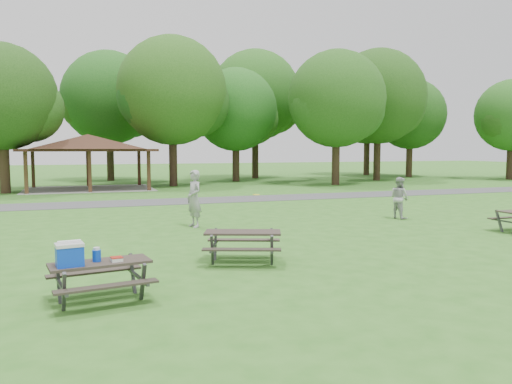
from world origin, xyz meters
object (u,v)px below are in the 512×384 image
object	(u,v)px
picnic_table_middle	(243,239)
frisbee_catcher	(399,198)
picnic_table_near	(91,265)
frisbee_thrower	(194,199)

from	to	relation	value
picnic_table_middle	frisbee_catcher	distance (m)	9.77
picnic_table_near	frisbee_catcher	world-z (taller)	frisbee_catcher
frisbee_thrower	frisbee_catcher	distance (m)	8.19
frisbee_thrower	frisbee_catcher	size ratio (longest dim) A/B	1.22
frisbee_catcher	picnic_table_middle	bearing A→B (deg)	110.14
picnic_table_middle	frisbee_catcher	bearing A→B (deg)	32.09
picnic_table_near	picnic_table_middle	world-z (taller)	picnic_table_near
picnic_table_middle	frisbee_thrower	distance (m)	5.85
picnic_table_middle	frisbee_thrower	world-z (taller)	frisbee_thrower
frisbee_thrower	frisbee_catcher	xyz separation A→B (m)	(8.16, -0.64, -0.19)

